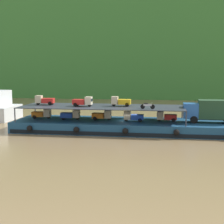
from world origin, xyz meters
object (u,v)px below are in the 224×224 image
at_px(mini_truck_lower_fore, 133,117).
at_px(motorcycle_upper_port, 148,106).
at_px(cargo_barge, 128,126).
at_px(mini_truck_lower_bow, 166,117).
at_px(mini_truck_lower_mid, 102,115).
at_px(covered_lorry, 211,110).
at_px(mini_truck_upper_fore, 121,101).
at_px(mini_truck_upper_stern, 44,100).
at_px(mini_truck_lower_aft, 71,115).
at_px(mini_truck_upper_mid, 83,102).
at_px(mini_truck_lower_stern, 42,114).

relative_size(mini_truck_lower_fore, motorcycle_upper_port, 1.45).
relative_size(cargo_barge, mini_truck_lower_bow, 11.76).
bearing_deg(cargo_barge, mini_truck_lower_mid, 176.97).
bearing_deg(covered_lorry, mini_truck_upper_fore, 177.58).
xyz_separation_m(mini_truck_lower_bow, mini_truck_upper_stern, (-17.76, 0.38, 2.00)).
xyz_separation_m(mini_truck_lower_aft, mini_truck_lower_bow, (13.64, 0.16, 0.00)).
bearing_deg(mini_truck_upper_mid, motorcycle_upper_port, -10.07).
xyz_separation_m(covered_lorry, motorcycle_upper_port, (-8.41, -2.14, 0.74)).
xyz_separation_m(mini_truck_lower_stern, mini_truck_lower_fore, (13.61, -0.89, 0.00)).
relative_size(mini_truck_upper_mid, mini_truck_upper_fore, 1.02).
distance_m(mini_truck_lower_stern, mini_truck_upper_mid, 6.84).
bearing_deg(mini_truck_lower_bow, mini_truck_lower_mid, -179.95).
height_order(mini_truck_lower_fore, mini_truck_upper_mid, mini_truck_upper_mid).
bearing_deg(mini_truck_lower_fore, mini_truck_lower_stern, 176.25).
relative_size(mini_truck_upper_stern, motorcycle_upper_port, 1.46).
distance_m(cargo_barge, mini_truck_lower_mid, 4.08).
relative_size(cargo_barge, covered_lorry, 4.07).
height_order(mini_truck_lower_bow, mini_truck_upper_fore, mini_truck_upper_fore).
xyz_separation_m(mini_truck_lower_stern, mini_truck_lower_aft, (4.51, -0.38, 0.00)).
distance_m(cargo_barge, mini_truck_upper_mid, 7.31).
bearing_deg(mini_truck_lower_mid, motorcycle_upper_port, -20.01).
bearing_deg(mini_truck_upper_stern, mini_truck_lower_bow, -1.24).
bearing_deg(mini_truck_lower_aft, mini_truck_lower_mid, 1.97).
relative_size(mini_truck_lower_stern, motorcycle_upper_port, 1.46).
distance_m(mini_truck_upper_stern, motorcycle_upper_port, 15.47).
bearing_deg(motorcycle_upper_port, cargo_barge, 141.32).
bearing_deg(motorcycle_upper_port, mini_truck_lower_mid, 159.99).
bearing_deg(cargo_barge, mini_truck_lower_fore, -33.47).
relative_size(mini_truck_lower_bow, mini_truck_upper_mid, 0.98).
distance_m(cargo_barge, mini_truck_lower_bow, 5.46).
bearing_deg(mini_truck_lower_stern, mini_truck_lower_aft, -4.76).
relative_size(mini_truck_lower_mid, motorcycle_upper_port, 1.44).
bearing_deg(mini_truck_upper_mid, covered_lorry, 1.69).
xyz_separation_m(mini_truck_lower_fore, mini_truck_upper_fore, (-1.89, 0.96, 2.00)).
distance_m(mini_truck_lower_stern, mini_truck_lower_mid, 9.09).
distance_m(mini_truck_lower_stern, mini_truck_upper_stern, 2.05).
height_order(mini_truck_upper_mid, motorcycle_upper_port, mini_truck_upper_mid).
bearing_deg(mini_truck_lower_stern, cargo_barge, -1.87).
xyz_separation_m(cargo_barge, mini_truck_upper_mid, (-6.42, -0.55, 3.44)).
xyz_separation_m(cargo_barge, mini_truck_lower_mid, (-3.81, 0.20, 1.44)).
relative_size(mini_truck_lower_mid, mini_truck_lower_fore, 1.00).
height_order(covered_lorry, motorcycle_upper_port, covered_lorry).
xyz_separation_m(cargo_barge, mini_truck_lower_stern, (-12.89, 0.42, 1.44)).
distance_m(mini_truck_upper_stern, mini_truck_upper_mid, 6.19).
height_order(mini_truck_upper_stern, mini_truck_upper_mid, same).
xyz_separation_m(mini_truck_upper_mid, mini_truck_upper_fore, (5.24, 1.04, 0.00)).
distance_m(mini_truck_lower_stern, mini_truck_lower_bow, 18.15).
distance_m(covered_lorry, motorcycle_upper_port, 8.71).
bearing_deg(motorcycle_upper_port, mini_truck_lower_fore, 139.63).
distance_m(mini_truck_lower_aft, mini_truck_lower_bow, 13.64).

